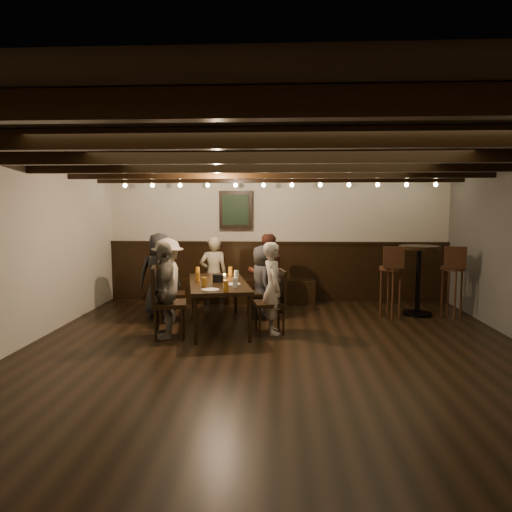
# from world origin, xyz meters

# --- Properties ---
(room) EXTENTS (7.00, 7.00, 7.00)m
(room) POSITION_xyz_m (-0.29, 2.21, 1.07)
(room) COLOR black
(room) RESTS_ON ground
(dining_table) EXTENTS (1.18, 1.96, 0.69)m
(dining_table) POSITION_xyz_m (-0.88, 1.39, 0.63)
(dining_table) COLOR black
(dining_table) RESTS_ON floor
(chair_left_near) EXTENTS (0.49, 0.49, 0.92)m
(chair_left_near) POSITION_xyz_m (-1.67, 1.69, 0.28)
(chair_left_near) COLOR black
(chair_left_near) RESTS_ON floor
(chair_left_far) EXTENTS (0.53, 0.53, 0.99)m
(chair_left_far) POSITION_xyz_m (-1.49, 0.81, 0.30)
(chair_left_far) COLOR black
(chair_left_far) RESTS_ON floor
(chair_right_near) EXTENTS (0.46, 0.46, 0.86)m
(chair_right_near) POSITION_xyz_m (-0.27, 1.98, 0.26)
(chair_right_near) COLOR black
(chair_right_near) RESTS_ON floor
(chair_right_far) EXTENTS (0.49, 0.49, 0.91)m
(chair_right_far) POSITION_xyz_m (-0.08, 1.10, 0.28)
(chair_right_far) COLOR black
(chair_right_far) RESTS_ON floor
(person_bench_left) EXTENTS (0.75, 0.57, 1.38)m
(person_bench_left) POSITION_xyz_m (-1.94, 2.09, 0.69)
(person_bench_left) COLOR #242527
(person_bench_left) RESTS_ON floor
(person_bench_centre) EXTENTS (0.53, 0.40, 1.30)m
(person_bench_centre) POSITION_xyz_m (-1.09, 2.42, 0.65)
(person_bench_centre) COLOR gray
(person_bench_centre) RESTS_ON floor
(person_bench_right) EXTENTS (0.74, 0.63, 1.35)m
(person_bench_right) POSITION_xyz_m (-0.18, 2.46, 0.67)
(person_bench_right) COLOR #52271C
(person_bench_right) RESTS_ON floor
(person_left_near) EXTENTS (0.65, 0.93, 1.32)m
(person_left_near) POSITION_xyz_m (-1.70, 1.68, 0.66)
(person_left_near) COLOR #A19688
(person_left_near) RESTS_ON floor
(person_left_far) EXTENTS (0.47, 0.82, 1.32)m
(person_left_far) POSITION_xyz_m (-1.52, 0.80, 0.66)
(person_left_far) COLOR slate
(person_left_far) RESTS_ON floor
(person_right_near) EXTENTS (0.49, 0.65, 1.19)m
(person_right_near) POSITION_xyz_m (-0.24, 1.99, 0.59)
(person_right_near) COLOR #2A2B2D
(person_right_near) RESTS_ON floor
(person_right_far) EXTENTS (0.40, 0.53, 1.31)m
(person_right_far) POSITION_xyz_m (-0.05, 1.11, 0.65)
(person_right_far) COLOR #B9AA9C
(person_right_far) RESTS_ON floor
(pint_a) EXTENTS (0.07, 0.07, 0.14)m
(pint_a) POSITION_xyz_m (-1.30, 2.02, 0.76)
(pint_a) COLOR #BF7219
(pint_a) RESTS_ON dining_table
(pint_b) EXTENTS (0.07, 0.07, 0.14)m
(pint_b) POSITION_xyz_m (-0.77, 2.08, 0.76)
(pint_b) COLOR #BF7219
(pint_b) RESTS_ON dining_table
(pint_c) EXTENTS (0.07, 0.07, 0.14)m
(pint_c) POSITION_xyz_m (-1.19, 1.43, 0.76)
(pint_c) COLOR #BF7219
(pint_c) RESTS_ON dining_table
(pint_d) EXTENTS (0.07, 0.07, 0.14)m
(pint_d) POSITION_xyz_m (-0.63, 1.65, 0.76)
(pint_d) COLOR silver
(pint_d) RESTS_ON dining_table
(pint_e) EXTENTS (0.07, 0.07, 0.14)m
(pint_e) POSITION_xyz_m (-1.00, 0.91, 0.76)
(pint_e) COLOR #BF7219
(pint_e) RESTS_ON dining_table
(pint_f) EXTENTS (0.07, 0.07, 0.14)m
(pint_f) POSITION_xyz_m (-0.57, 0.90, 0.76)
(pint_f) COLOR silver
(pint_f) RESTS_ON dining_table
(pint_g) EXTENTS (0.07, 0.07, 0.14)m
(pint_g) POSITION_xyz_m (-0.67, 0.62, 0.76)
(pint_g) COLOR #BF7219
(pint_g) RESTS_ON dining_table
(plate_near) EXTENTS (0.24, 0.24, 0.01)m
(plate_near) POSITION_xyz_m (-0.88, 0.68, 0.70)
(plate_near) COLOR white
(plate_near) RESTS_ON dining_table
(plate_far) EXTENTS (0.24, 0.24, 0.01)m
(plate_far) POSITION_xyz_m (-0.64, 1.14, 0.70)
(plate_far) COLOR white
(plate_far) RESTS_ON dining_table
(condiment_caddy) EXTENTS (0.15, 0.10, 0.12)m
(condiment_caddy) POSITION_xyz_m (-0.87, 1.34, 0.75)
(condiment_caddy) COLOR black
(condiment_caddy) RESTS_ON dining_table
(candle) EXTENTS (0.05, 0.05, 0.05)m
(candle) POSITION_xyz_m (-0.82, 1.71, 0.71)
(candle) COLOR beige
(candle) RESTS_ON dining_table
(high_top_table) EXTENTS (0.66, 0.66, 1.16)m
(high_top_table) POSITION_xyz_m (2.35, 2.35, 0.76)
(high_top_table) COLOR black
(high_top_table) RESTS_ON floor
(bar_stool_left) EXTENTS (0.37, 0.38, 1.18)m
(bar_stool_left) POSITION_xyz_m (1.85, 2.14, 0.44)
(bar_stool_left) COLOR #3B2212
(bar_stool_left) RESTS_ON floor
(bar_stool_right) EXTENTS (0.38, 0.40, 1.18)m
(bar_stool_right) POSITION_xyz_m (2.85, 2.19, 0.44)
(bar_stool_right) COLOR #3B2212
(bar_stool_right) RESTS_ON floor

